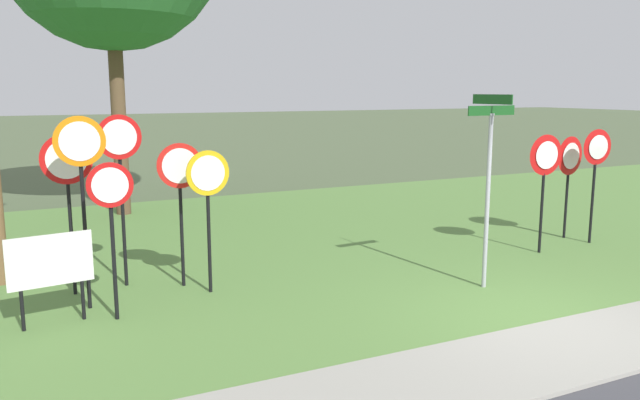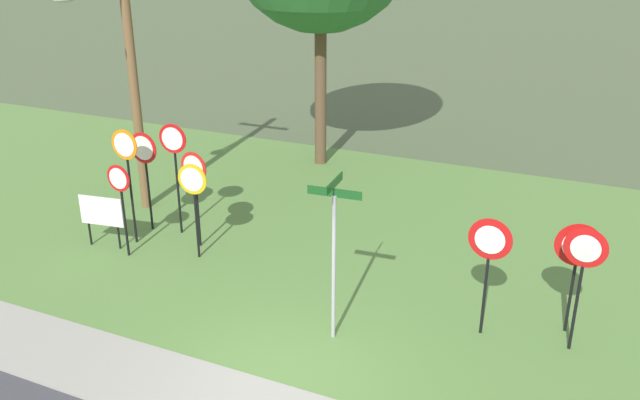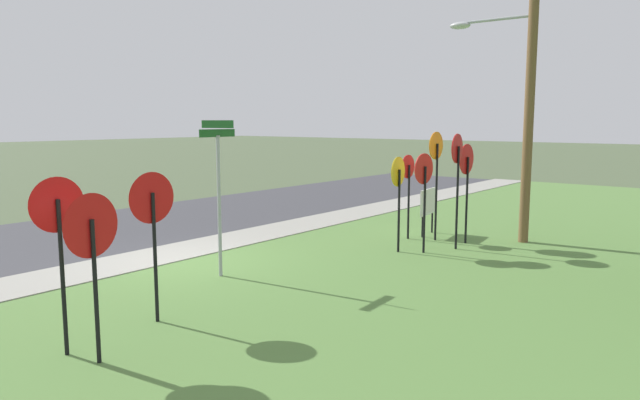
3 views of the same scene
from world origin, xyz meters
TOP-DOWN VIEW (x-y plane):
  - ground_plane at (0.00, 0.00)m, footprint 160.00×160.00m
  - road_asphalt at (0.00, -4.80)m, footprint 44.00×6.40m
  - sidewalk_strip at (0.00, -0.80)m, footprint 44.00×1.60m
  - grass_median at (0.00, 6.00)m, footprint 44.00×12.00m
  - stop_sign_near_left at (-5.24, 2.67)m, footprint 0.61×0.10m
  - stop_sign_near_right at (-5.53, 3.30)m, footprint 0.70×0.09m
  - stop_sign_far_left at (-4.87, 4.19)m, footprint 0.70×0.11m
  - stop_sign_far_center at (-5.66, 4.07)m, footprint 0.76×0.09m
  - stop_sign_far_right at (-3.73, 3.26)m, footprint 0.69×0.11m
  - stop_sign_center_tall at (-4.03, 3.76)m, footprint 0.71×0.12m
  - yield_sign_near_left at (4.26, 2.97)m, footprint 0.72×0.11m
  - yield_sign_near_right at (4.14, 3.53)m, footprint 0.81×0.14m
  - yield_sign_far_left at (2.73, 2.82)m, footprint 0.78×0.11m
  - street_name_post at (0.30, 1.61)m, footprint 0.96×0.82m
  - utility_pole at (-6.69, 5.03)m, footprint 2.10×2.31m
  - notice_board at (-6.03, 2.83)m, footprint 1.09×0.19m

SIDE VIEW (x-z plane):
  - ground_plane at x=0.00m, z-range 0.00..0.00m
  - road_asphalt at x=0.00m, z-range 0.00..0.01m
  - grass_median at x=0.00m, z-range 0.00..0.04m
  - sidewalk_strip at x=0.00m, z-range 0.00..0.06m
  - notice_board at x=-6.03m, z-range 0.25..1.50m
  - stop_sign_near_left at x=-5.24m, z-range 0.50..2.69m
  - yield_sign_near_right at x=4.14m, z-range 0.56..2.73m
  - stop_sign_far_right at x=-3.73m, z-range 0.54..2.77m
  - stop_sign_center_tall at x=-4.03m, z-range 0.56..2.88m
  - yield_sign_far_left at x=2.73m, z-range 0.60..2.90m
  - yield_sign_near_left at x=4.26m, z-range 0.61..2.97m
  - street_name_post at x=0.30m, z-range 0.33..3.39m
  - stop_sign_far_center at x=-5.66m, z-range 0.61..3.10m
  - stop_sign_far_left at x=-4.87m, z-range 0.66..3.42m
  - stop_sign_near_right at x=-5.53m, z-range 0.67..3.45m
  - utility_pole at x=-6.69m, z-range 0.38..8.14m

